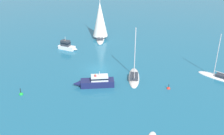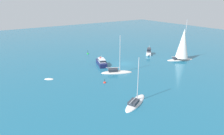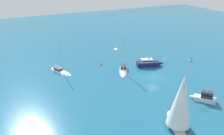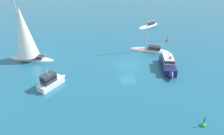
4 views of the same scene
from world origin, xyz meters
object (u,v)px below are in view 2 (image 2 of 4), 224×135
at_px(motor_cruiser, 149,52).
at_px(sloop_1, 135,103).
at_px(sloop, 116,72).
at_px(tender, 49,79).
at_px(channel_buoy, 88,54).
at_px(mooring_buoy, 105,83).
at_px(yacht, 183,45).
at_px(launch, 101,62).

xyz_separation_m(motor_cruiser, sloop_1, (-22.53, -19.95, -0.68)).
bearing_deg(sloop, sloop_1, -85.01).
distance_m(sloop, tender, 14.75).
bearing_deg(channel_buoy, mooring_buoy, -109.41).
distance_m(tender, yacht, 35.29).
distance_m(sloop_1, mooring_buoy, 9.73).
xyz_separation_m(tender, mooring_buoy, (8.64, -8.23, 0.01)).
distance_m(yacht, channel_buoy, 27.37).
bearing_deg(sloop, tender, -171.37).
relative_size(sloop_1, tender, 3.74).
bearing_deg(mooring_buoy, channel_buoy, 70.59).
bearing_deg(yacht, mooring_buoy, -154.23).
xyz_separation_m(sloop, yacht, (20.45, -2.00, 3.96)).
bearing_deg(mooring_buoy, sloop, 32.08).
bearing_deg(yacht, sloop_1, -134.16).
height_order(launch, sloop, sloop).
relative_size(launch, tender, 3.12).
distance_m(launch, channel_buoy, 11.50).
height_order(launch, tender, launch).
height_order(sloop, channel_buoy, sloop).
bearing_deg(motor_cruiser, sloop, -19.54).
xyz_separation_m(motor_cruiser, sloop, (-16.97, -6.92, -0.65)).
height_order(sloop_1, channel_buoy, sloop_1).
height_order(tender, mooring_buoy, mooring_buoy).
bearing_deg(motor_cruiser, mooring_buoy, -17.04).
distance_m(yacht, mooring_buoy, 26.07).
xyz_separation_m(sloop, channel_buoy, (2.25, 18.03, -0.12)).
relative_size(sloop_1, channel_buoy, 5.59).
distance_m(motor_cruiser, tender, 30.95).
relative_size(sloop, channel_buoy, 6.34).
xyz_separation_m(channel_buoy, mooring_buoy, (-7.52, -21.33, -0.01)).
bearing_deg(yacht, channel_buoy, 155.13).
height_order(motor_cruiser, tender, motor_cruiser).
bearing_deg(mooring_buoy, launch, 61.81).
bearing_deg(channel_buoy, motor_cruiser, -37.06).
bearing_deg(motor_cruiser, tender, -38.03).
xyz_separation_m(launch, mooring_buoy, (-5.39, -10.06, -0.75)).
bearing_deg(channel_buoy, yacht, -47.75).
relative_size(channel_buoy, mooring_buoy, 1.32).
bearing_deg(motor_cruiser, channel_buoy, -78.78).
bearing_deg(launch, sloop_1, -177.34).
relative_size(motor_cruiser, sloop_1, 0.50).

